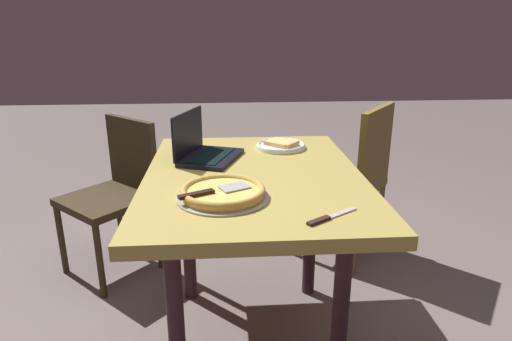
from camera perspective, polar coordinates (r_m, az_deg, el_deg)
The scene contains 8 objects.
ground_plane at distance 2.14m, azimuth -0.28°, elevation -20.29°, with size 12.00×12.00×0.00m, color #6C5F5C.
dining_table at distance 1.79m, azimuth -0.31°, elevation -3.31°, with size 1.15×0.86×0.77m.
laptop at distance 1.94m, azimuth -6.78°, elevation 2.73°, with size 0.36×0.30×0.21m.
pizza_plate at distance 2.11m, azimuth 3.29°, elevation 3.30°, with size 0.24×0.24×0.04m.
pizza_tray at distance 1.51m, azimuth -4.34°, elevation -2.85°, with size 0.32×0.32×0.04m.
table_knife at distance 1.37m, azimuth 9.30°, elevation -6.08°, with size 0.13×0.18×0.01m.
chair_near at distance 2.60m, azimuth 12.44°, elevation -0.45°, with size 0.63×0.63×0.91m.
chair_far at distance 2.53m, azimuth -17.60°, elevation -1.99°, with size 0.59×0.59×0.85m.
Camera 1 is at (-1.66, 0.11, 1.35)m, focal length 30.79 mm.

